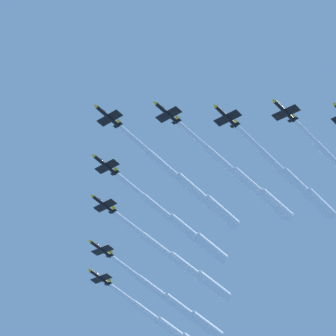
% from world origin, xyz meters
% --- Properties ---
extents(jet_lead, '(60.90, 9.78, 4.32)m').
position_xyz_m(jet_lead, '(11.43, -0.55, 190.55)').
color(jet_lead, black).
extents(jet_port_inner, '(59.78, 11.09, 4.40)m').
position_xyz_m(jet_port_inner, '(20.84, -14.32, 191.87)').
color(jet_port_inner, black).
extents(jet_starboard_inner, '(58.13, 10.14, 4.33)m').
position_xyz_m(jet_starboard_inner, '(21.40, 10.69, 189.54)').
color(jet_starboard_inner, black).
extents(jet_port_mid, '(55.34, 9.36, 4.33)m').
position_xyz_m(jet_port_mid, '(28.15, -26.12, 189.85)').
color(jet_port_mid, black).
extents(jet_starboard_mid, '(62.46, 11.03, 4.31)m').
position_xyz_m(jet_starboard_mid, '(35.99, 21.59, 191.08)').
color(jet_starboard_mid, black).
extents(jet_starboard_outer, '(62.36, 10.38, 4.43)m').
position_xyz_m(jet_starboard_outer, '(47.72, 33.48, 188.50)').
color(jet_starboard_outer, black).
extents(jet_trail_starboard, '(59.90, 9.79, 4.36)m').
position_xyz_m(jet_trail_starboard, '(57.91, 45.34, 191.99)').
color(jet_trail_starboard, black).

